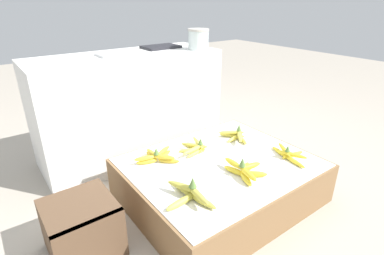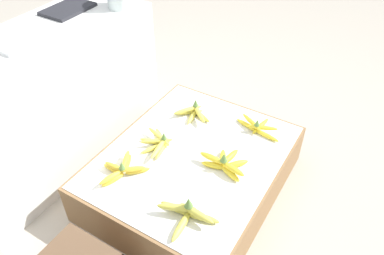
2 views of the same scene
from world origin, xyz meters
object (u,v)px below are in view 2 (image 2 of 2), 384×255
banana_bunch_front_midright (258,127)px  foam_tray_white (23,39)px  banana_bunch_middle_left (122,169)px  banana_bunch_front_midleft (225,163)px  banana_bunch_front_left (187,213)px  banana_bunch_middle_midleft (158,142)px  banana_bunch_middle_midright (194,112)px

banana_bunch_front_midright → foam_tray_white: (-0.53, 0.99, 0.48)m
banana_bunch_middle_left → banana_bunch_front_midleft: bearing=-54.6°
banana_bunch_front_left → banana_bunch_middle_midleft: banana_bunch_front_left is taller
banana_bunch_front_midright → foam_tray_white: size_ratio=0.94×
banana_bunch_middle_midleft → foam_tray_white: 0.79m
banana_bunch_front_left → banana_bunch_front_midleft: banana_bunch_front_left is taller
banana_bunch_front_midleft → foam_tray_white: 1.09m
banana_bunch_front_left → foam_tray_white: bearing=81.4°
banana_bunch_front_left → banana_bunch_front_midright: bearing=-2.0°
banana_bunch_middle_left → foam_tray_white: (0.09, 0.58, 0.47)m
banana_bunch_front_left → foam_tray_white: 1.08m
banana_bunch_front_midleft → banana_bunch_middle_left: 0.48m
banana_bunch_middle_left → banana_bunch_middle_midleft: size_ratio=1.07×
banana_bunch_middle_midleft → banana_bunch_middle_left: bearing=171.4°
banana_bunch_front_midleft → banana_bunch_front_midright: (0.33, -0.02, -0.01)m
banana_bunch_front_left → banana_bunch_front_midleft: (0.34, -0.00, -0.00)m
banana_bunch_front_midright → banana_bunch_middle_midleft: banana_bunch_middle_midleft is taller
banana_bunch_front_midleft → banana_bunch_middle_midleft: 0.36m
banana_bunch_front_midleft → banana_bunch_middle_midleft: size_ratio=1.07×
banana_bunch_front_midleft → banana_bunch_front_midright: banana_bunch_front_midleft is taller
banana_bunch_front_left → banana_bunch_middle_left: size_ratio=1.09×
banana_bunch_middle_left → foam_tray_white: size_ratio=0.87×
banana_bunch_middle_left → banana_bunch_middle_midright: size_ratio=1.11×
banana_bunch_middle_midright → foam_tray_white: 0.92m
banana_bunch_middle_left → foam_tray_white: foam_tray_white is taller
banana_bunch_front_midright → banana_bunch_middle_left: banana_bunch_middle_left is taller
banana_bunch_middle_midleft → banana_bunch_middle_midright: banana_bunch_middle_midright is taller
banana_bunch_middle_midleft → banana_bunch_front_left: bearing=-130.3°
banana_bunch_front_midright → banana_bunch_middle_midleft: bearing=134.5°
banana_bunch_front_left → banana_bunch_middle_midright: banana_bunch_front_left is taller
banana_bunch_front_midright → banana_bunch_middle_left: bearing=145.9°
banana_bunch_middle_left → banana_bunch_middle_midright: (0.54, -0.06, -0.00)m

